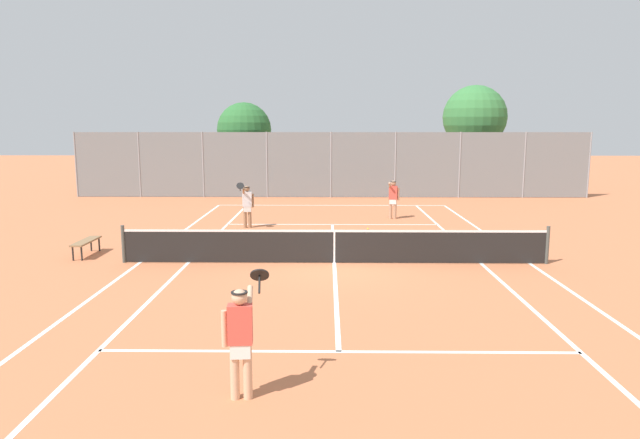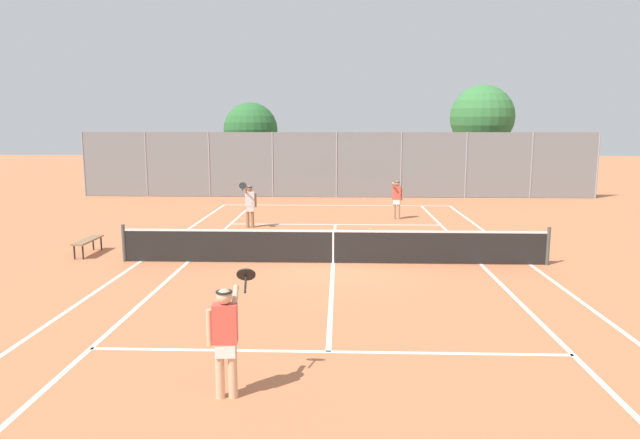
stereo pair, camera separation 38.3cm
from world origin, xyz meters
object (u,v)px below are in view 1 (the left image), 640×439
(player_far_right, at_px, (393,197))
(tree_behind_left, at_px, (243,131))
(tennis_net, at_px, (334,245))
(player_near_side, at_px, (241,336))
(tree_behind_right, at_px, (476,119))
(loose_tennis_ball_2, at_px, (368,229))
(courtside_bench, at_px, (86,242))
(player_far_left, at_px, (247,204))

(player_far_right, relative_size, tree_behind_left, 0.31)
(tennis_net, xyz_separation_m, tree_behind_left, (-5.12, 17.87, 3.01))
(player_near_side, bearing_deg, tree_behind_right, 69.55)
(player_far_right, distance_m, loose_tennis_ball_2, 2.94)
(player_near_side, bearing_deg, courtside_bench, 123.71)
(player_near_side, xyz_separation_m, player_far_right, (3.94, 15.94, -0.02))
(player_far_right, bearing_deg, tennis_net, -107.89)
(loose_tennis_ball_2, height_order, tree_behind_left, tree_behind_left)
(tennis_net, relative_size, loose_tennis_ball_2, 181.82)
(player_far_left, distance_m, loose_tennis_ball_2, 4.65)
(player_far_right, xyz_separation_m, courtside_bench, (-9.90, -7.00, -0.50))
(player_far_right, relative_size, loose_tennis_ball_2, 24.24)
(tree_behind_right, bearing_deg, player_far_right, -118.96)
(player_far_left, distance_m, player_far_right, 6.18)
(player_near_side, xyz_separation_m, tree_behind_right, (10.08, 27.03, 3.32))
(tennis_net, height_order, player_far_right, player_far_right)
(player_near_side, distance_m, courtside_bench, 10.76)
(tennis_net, distance_m, courtside_bench, 7.42)
(courtside_bench, bearing_deg, player_far_right, 35.25)
(loose_tennis_ball_2, bearing_deg, player_far_right, 64.41)
(player_far_right, bearing_deg, loose_tennis_ball_2, -115.59)
(tree_behind_left, bearing_deg, player_far_right, -52.64)
(player_far_right, bearing_deg, courtside_bench, -144.75)
(tennis_net, xyz_separation_m, player_far_left, (-3.23, 5.62, 0.42))
(player_far_right, bearing_deg, tree_behind_left, 127.36)
(player_far_right, height_order, loose_tennis_ball_2, player_far_right)
(player_far_left, relative_size, courtside_bench, 1.18)
(player_near_side, relative_size, courtside_bench, 1.18)
(player_far_right, bearing_deg, tree_behind_right, 61.04)
(tennis_net, distance_m, tree_behind_right, 21.16)
(tree_behind_right, bearing_deg, player_far_left, -131.80)
(tennis_net, xyz_separation_m, player_near_side, (-1.41, -8.10, 0.42))
(player_far_left, bearing_deg, player_far_right, 21.08)
(player_far_left, relative_size, player_far_right, 1.11)
(loose_tennis_ball_2, bearing_deg, player_near_side, -101.49)
(player_far_left, xyz_separation_m, player_far_right, (5.76, 2.22, -0.02))
(tennis_net, height_order, player_near_side, player_near_side)
(player_near_side, xyz_separation_m, courtside_bench, (-5.96, 8.94, -0.52))
(player_far_left, distance_m, courtside_bench, 6.34)
(player_far_right, xyz_separation_m, tree_behind_left, (-7.65, 10.02, 2.60))
(player_near_side, relative_size, loose_tennis_ball_2, 26.88)
(courtside_bench, bearing_deg, loose_tennis_ball_2, 27.20)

